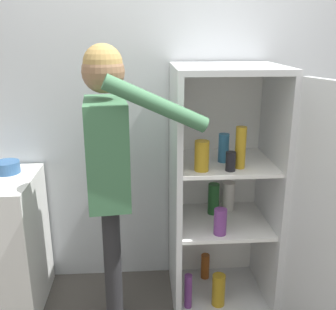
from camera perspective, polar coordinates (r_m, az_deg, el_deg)
The scene contains 4 objects.
wall_back at distance 2.76m, azimuth -0.65°, elevation 6.55°, with size 7.00×0.06×2.55m.
refrigerator at distance 2.56m, azimuth 10.80°, elevation -5.95°, with size 0.98×1.21×1.61m.
person at distance 2.26m, azimuth -8.58°, elevation 0.01°, with size 0.69×0.54×1.74m.
bowl at distance 2.76m, azimuth -22.33°, elevation -1.66°, with size 0.16×0.16×0.08m.
Camera 1 is at (-0.16, -1.72, 1.80)m, focal length 42.00 mm.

